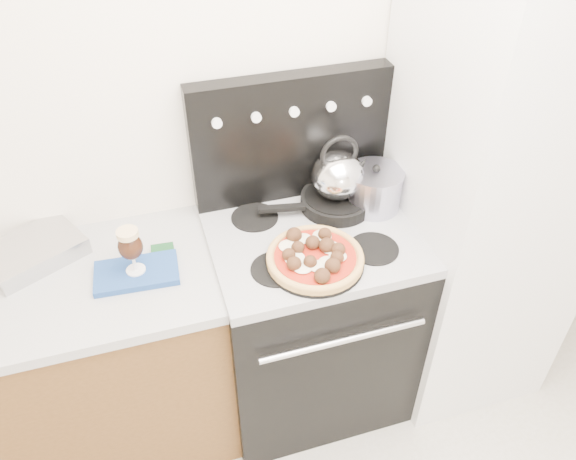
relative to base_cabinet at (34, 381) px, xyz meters
name	(u,v)px	position (x,y,z in m)	size (l,w,h in m)	color
room_shell	(416,374)	(1.02, -0.91, 0.82)	(3.52, 3.01, 2.52)	silver
base_cabinet	(34,381)	(0.00, 0.00, 0.00)	(1.45, 0.60, 0.86)	brown
stove_body	(309,320)	(1.10, -0.02, 0.01)	(0.76, 0.65, 0.88)	black
cooktop	(312,237)	(1.10, -0.02, 0.47)	(0.76, 0.65, 0.04)	#ADADB2
backguard	(290,137)	(1.10, 0.25, 0.74)	(0.76, 0.08, 0.50)	black
fridge	(484,197)	(1.80, -0.05, 0.52)	(0.64, 0.68, 1.90)	silver
foil_sheet	(34,251)	(0.13, 0.16, 0.50)	(0.32, 0.23, 0.06)	silver
oven_mitt	(137,273)	(0.46, -0.04, 0.48)	(0.28, 0.16, 0.02)	navy
beer_glass	(131,251)	(0.46, -0.04, 0.58)	(0.08, 0.08, 0.18)	black
pizza_pan	(315,262)	(1.06, -0.18, 0.50)	(0.34, 0.34, 0.01)	black
pizza	(315,256)	(1.06, -0.18, 0.52)	(0.33, 0.33, 0.05)	tan
skillet	(336,201)	(1.25, 0.10, 0.51)	(0.28, 0.28, 0.05)	black
tea_kettle	(338,172)	(1.25, 0.10, 0.65)	(0.20, 0.20, 0.22)	silver
stock_pot	(374,190)	(1.38, 0.06, 0.57)	(0.21, 0.21, 0.15)	#ACAAC1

